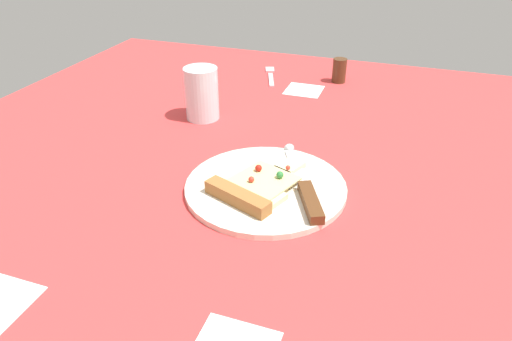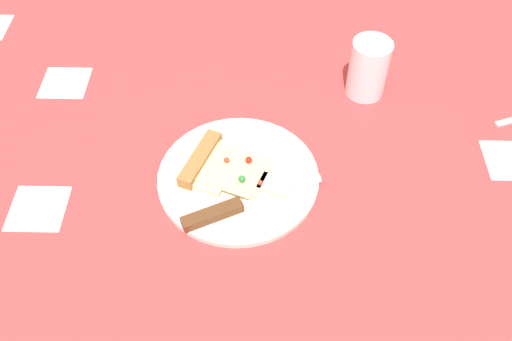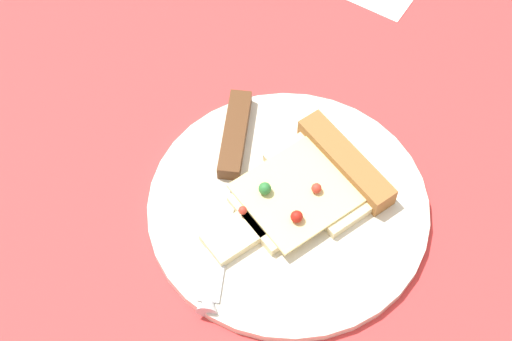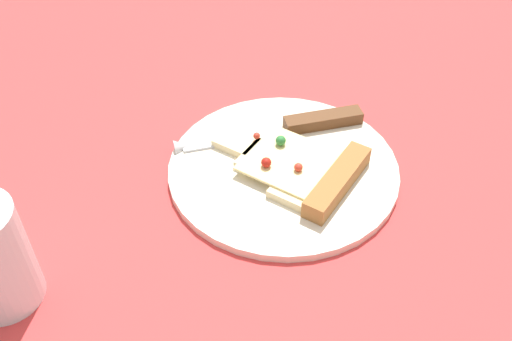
% 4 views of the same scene
% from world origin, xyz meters
% --- Properties ---
extents(ground_plane, '(1.49, 1.49, 0.03)m').
position_xyz_m(ground_plane, '(-0.00, -0.00, -0.01)').
color(ground_plane, '#D13838').
rests_on(ground_plane, ground).
extents(plate, '(0.27, 0.27, 0.01)m').
position_xyz_m(plate, '(-0.01, -0.02, 0.01)').
color(plate, silver).
rests_on(plate, ground_plane).
extents(pizza_slice, '(0.14, 0.19, 0.03)m').
position_xyz_m(pizza_slice, '(-0.02, -0.04, 0.02)').
color(pizza_slice, beige).
rests_on(pizza_slice, plate).
extents(knife, '(0.12, 0.23, 0.02)m').
position_xyz_m(knife, '(0.06, -0.01, 0.02)').
color(knife, silver).
rests_on(knife, plate).
extents(drinking_glass, '(0.07, 0.07, 0.11)m').
position_xyz_m(drinking_glass, '(-0.23, 0.22, 0.06)').
color(drinking_glass, silver).
rests_on(drinking_glass, ground_plane).
extents(pepper_shaker, '(0.04, 0.04, 0.06)m').
position_xyz_m(pepper_shaker, '(0.01, 0.55, 0.03)').
color(pepper_shaker, '#4C2D19').
rests_on(pepper_shaker, ground_plane).
extents(fork, '(0.07, 0.15, 0.01)m').
position_xyz_m(fork, '(-0.17, 0.53, 0.00)').
color(fork, silver).
rests_on(fork, ground_plane).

